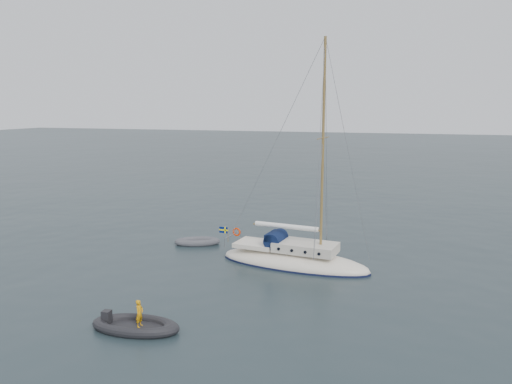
% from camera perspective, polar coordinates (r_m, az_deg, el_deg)
% --- Properties ---
extents(ground, '(300.00, 300.00, 0.00)m').
position_cam_1_polar(ground, '(30.84, 5.27, -7.87)').
color(ground, black).
rests_on(ground, ground).
extents(sailboat, '(9.59, 2.87, 13.65)m').
position_cam_1_polar(sailboat, '(29.74, 4.39, -6.45)').
color(sailboat, white).
rests_on(sailboat, ground).
extents(dinghy, '(3.10, 1.40, 0.44)m').
position_cam_1_polar(dinghy, '(34.48, -6.71, -5.65)').
color(dinghy, '#4E4F54').
rests_on(dinghy, ground).
extents(rib, '(3.89, 1.77, 1.38)m').
position_cam_1_polar(rib, '(22.36, -13.65, -14.57)').
color(rib, black).
rests_on(rib, ground).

